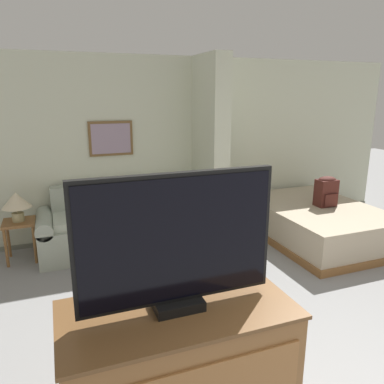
{
  "coord_description": "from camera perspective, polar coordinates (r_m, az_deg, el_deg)",
  "views": [
    {
      "loc": [
        -1.84,
        -1.09,
        2.07
      ],
      "look_at": [
        -0.46,
        2.54,
        1.05
      ],
      "focal_mm": 35.0,
      "sensor_mm": 36.0,
      "label": 1
    }
  ],
  "objects": [
    {
      "name": "table_lamp",
      "position": [
        5.11,
        -25.2,
        -1.32
      ],
      "size": [
        0.35,
        0.35,
        0.37
      ],
      "color": "tan",
      "rests_on": "side_table"
    },
    {
      "name": "coffee_table",
      "position": [
        4.39,
        -9.38,
        -8.34
      ],
      "size": [
        0.58,
        0.44,
        0.43
      ],
      "color": "brown",
      "rests_on": "ground_plane"
    },
    {
      "name": "wall_back",
      "position": [
        5.74,
        -1.93,
        6.97
      ],
      "size": [
        7.51,
        0.16,
        2.6
      ],
      "color": "beige",
      "rests_on": "ground_plane"
    },
    {
      "name": "side_table",
      "position": [
        5.21,
        -24.77,
        -5.11
      ],
      "size": [
        0.38,
        0.38,
        0.53
      ],
      "color": "brown",
      "rests_on": "ground_plane"
    },
    {
      "name": "tv",
      "position": [
        1.77,
        -2.24,
        -7.78
      ],
      "size": [
        0.97,
        0.16,
        0.68
      ],
      "color": "black",
      "rests_on": "tv_dresser"
    },
    {
      "name": "couch",
      "position": [
        5.27,
        -10.89,
        -4.94
      ],
      "size": [
        2.14,
        0.84,
        0.86
      ],
      "color": "#99A393",
      "rests_on": "ground_plane"
    },
    {
      "name": "wall_partition_pillar",
      "position": [
        5.4,
        2.75,
        6.52
      ],
      "size": [
        0.24,
        0.84,
        2.6
      ],
      "color": "beige",
      "rests_on": "ground_plane"
    },
    {
      "name": "bed",
      "position": [
        5.79,
        18.18,
        -4.27
      ],
      "size": [
        1.51,
        2.13,
        0.5
      ],
      "color": "brown",
      "rests_on": "ground_plane"
    },
    {
      "name": "backpack",
      "position": [
        5.68,
        19.79,
        0.17
      ],
      "size": [
        0.29,
        0.22,
        0.43
      ],
      "color": "#471E19",
      "rests_on": "bed"
    }
  ]
}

